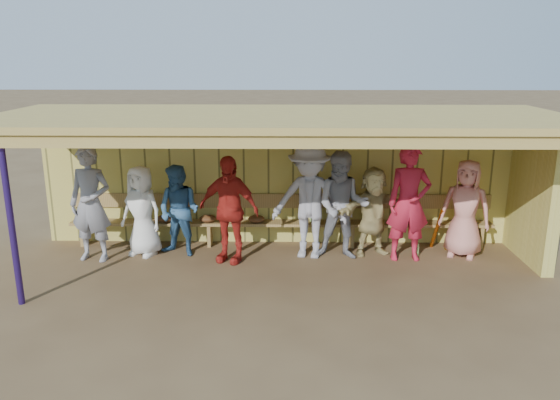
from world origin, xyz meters
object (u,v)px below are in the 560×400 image
(player_d, at_px, (229,209))
(player_a, at_px, (91,204))
(player_c, at_px, (179,211))
(bench, at_px, (281,217))
(player_g, at_px, (409,203))
(player_e, at_px, (310,201))
(player_f, at_px, (373,211))
(player_h, at_px, (465,209))
(player_b, at_px, (142,211))
(player_extra, at_px, (342,206))

(player_d, bearing_deg, player_a, -160.85)
(player_c, height_order, bench, player_c)
(bench, bearing_deg, player_g, -17.83)
(player_e, bearing_deg, bench, 141.16)
(player_a, bearing_deg, player_c, 19.00)
(player_f, distance_m, player_h, 1.55)
(player_a, xyz_separation_m, bench, (3.15, 0.80, -0.45))
(player_b, height_order, player_extra, player_extra)
(player_a, relative_size, player_f, 1.26)
(player_g, distance_m, player_extra, 1.10)
(player_b, relative_size, player_c, 0.99)
(player_a, distance_m, bench, 3.28)
(bench, bearing_deg, player_d, -136.18)
(player_b, distance_m, player_c, 0.64)
(player_d, relative_size, player_f, 1.16)
(player_d, xyz_separation_m, player_e, (1.35, 0.22, 0.09))
(player_d, bearing_deg, player_extra, 24.64)
(player_c, height_order, player_e, player_e)
(player_h, bearing_deg, player_e, -154.66)
(player_g, bearing_deg, player_d, -179.02)
(player_a, distance_m, player_g, 5.29)
(bench, bearing_deg, player_e, -50.13)
(player_f, bearing_deg, player_e, 171.03)
(player_c, distance_m, bench, 1.83)
(player_g, bearing_deg, bench, 160.73)
(player_b, distance_m, player_g, 4.53)
(player_b, xyz_separation_m, player_e, (2.87, -0.05, 0.20))
(bench, bearing_deg, player_f, -16.00)
(player_c, distance_m, player_g, 3.88)
(player_e, bearing_deg, player_extra, 5.53)
(player_h, xyz_separation_m, bench, (-3.15, 0.52, -0.32))
(player_d, height_order, player_f, player_d)
(player_g, bearing_deg, player_a, 179.75)
(player_c, relative_size, bench, 0.21)
(player_a, bearing_deg, player_d, 8.58)
(player_extra, bearing_deg, player_h, 11.74)
(player_c, distance_m, player_f, 3.33)
(player_c, xyz_separation_m, player_extra, (2.78, -0.10, 0.13))
(player_h, bearing_deg, player_a, -153.71)
(player_a, height_order, player_f, player_a)
(player_extra, bearing_deg, player_f, 27.37)
(player_g, bearing_deg, player_extra, 176.40)
(player_f, height_order, player_extra, player_extra)
(player_e, xyz_separation_m, player_g, (1.65, -0.10, -0.01))
(player_extra, bearing_deg, player_b, -173.59)
(player_d, relative_size, bench, 0.24)
(player_f, xyz_separation_m, player_extra, (-0.55, -0.19, 0.15))
(player_f, height_order, player_g, player_g)
(player_e, xyz_separation_m, bench, (-0.50, 0.59, -0.46))
(player_e, bearing_deg, player_h, 12.90)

